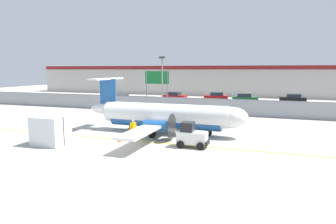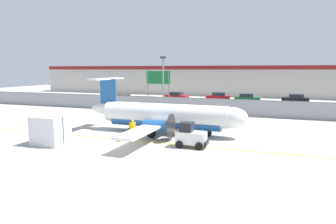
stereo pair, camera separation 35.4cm
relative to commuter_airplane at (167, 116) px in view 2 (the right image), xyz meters
name	(u,v)px [view 2 (the right image)]	position (x,y,z in m)	size (l,w,h in m)	color
ground_plane	(138,141)	(-1.22, -3.61, -1.60)	(140.00, 140.00, 0.01)	#ADA89E
perimeter_fence	(191,105)	(-1.22, 12.39, -0.49)	(98.00, 0.10, 2.10)	gray
parking_lot_strip	(209,104)	(-1.22, 23.89, -1.54)	(98.00, 17.00, 0.12)	#38383A
background_building	(227,80)	(-1.22, 42.38, 1.66)	(91.00, 8.10, 6.50)	beige
commuter_airplane	(167,116)	(0.00, 0.00, 0.00)	(15.11, 16.02, 4.92)	white
baggage_tug	(191,136)	(3.33, -4.00, -0.75)	(2.34, 1.39, 1.88)	silver
ground_crew_worker	(133,128)	(-1.76, -3.37, -0.65)	(0.48, 0.48, 1.70)	#191E4C
cargo_container	(50,130)	(-7.08, -6.84, -0.50)	(2.44, 2.01, 2.20)	silver
traffic_cone_near_left	(130,125)	(-4.15, 0.81, -1.29)	(0.36, 0.36, 0.64)	orange
traffic_cone_near_right	(119,138)	(-2.59, -4.27, -1.29)	(0.36, 0.36, 0.64)	orange
parked_car_0	(122,99)	(-14.62, 18.29, -0.71)	(4.27, 2.15, 1.58)	#B28C19
parked_car_1	(176,96)	(-7.72, 26.00, -0.71)	(4.36, 2.37, 1.58)	red
parked_car_2	(218,97)	(-0.54, 27.84, -0.71)	(4.38, 2.41, 1.58)	red
parked_car_3	(247,98)	(4.53, 26.65, -0.71)	(4.38, 2.42, 1.58)	#19662D
parked_car_4	(295,99)	(12.18, 28.52, -0.71)	(4.25, 2.10, 1.58)	black
apron_light_pole	(163,81)	(-3.78, 8.93, 2.70)	(0.70, 0.30, 7.27)	slate
highway_sign	(158,81)	(-6.68, 14.62, 2.54)	(3.60, 0.14, 5.50)	slate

